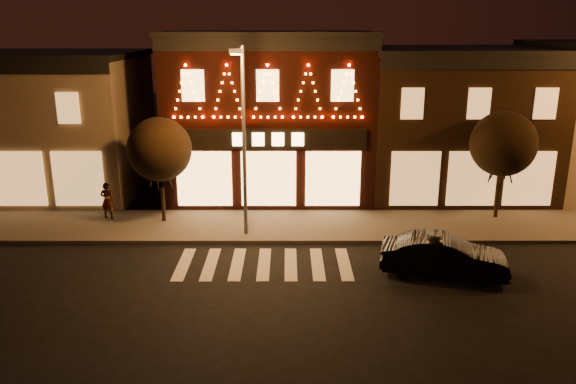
{
  "coord_description": "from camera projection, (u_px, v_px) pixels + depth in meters",
  "views": [
    {
      "loc": [
        0.87,
        -15.5,
        8.57
      ],
      "look_at": [
        0.9,
        4.0,
        2.81
      ],
      "focal_mm": 35.26,
      "sensor_mm": 36.0,
      "label": 1
    }
  ],
  "objects": [
    {
      "name": "ground",
      "position": [
        259.0,
        317.0,
        17.3
      ],
      "size": [
        120.0,
        120.0,
        0.0
      ],
      "primitive_type": "plane",
      "color": "black",
      "rests_on": "ground"
    },
    {
      "name": "sidewalk_far",
      "position": [
        313.0,
        226.0,
        24.95
      ],
      "size": [
        44.0,
        4.0,
        0.15
      ],
      "primitive_type": "cube",
      "color": "#47423D",
      "rests_on": "ground"
    },
    {
      "name": "building_left",
      "position": [
        23.0,
        123.0,
        29.66
      ],
      "size": [
        12.2,
        8.28,
        7.3
      ],
      "color": "#7B6B58",
      "rests_on": "ground"
    },
    {
      "name": "building_pulp",
      "position": [
        271.0,
        113.0,
        29.52
      ],
      "size": [
        10.2,
        8.34,
        8.3
      ],
      "color": "black",
      "rests_on": "ground"
    },
    {
      "name": "building_right_a",
      "position": [
        451.0,
        121.0,
        29.66
      ],
      "size": [
        9.2,
        8.28,
        7.5
      ],
      "color": "#321F11",
      "rests_on": "ground"
    },
    {
      "name": "streetlamp_mid",
      "position": [
        243.0,
        128.0,
        22.34
      ],
      "size": [
        0.5,
        1.76,
        7.69
      ],
      "rotation": [
        0.0,
        0.0,
        0.07
      ],
      "color": "#59595E",
      "rests_on": "sidewalk_far"
    },
    {
      "name": "tree_left",
      "position": [
        160.0,
        149.0,
        24.45
      ],
      "size": [
        2.79,
        2.79,
        4.67
      ],
      "rotation": [
        0.0,
        0.0,
        -0.12
      ],
      "color": "black",
      "rests_on": "sidewalk_far"
    },
    {
      "name": "tree_right",
      "position": [
        503.0,
        144.0,
        24.96
      ],
      "size": [
        2.9,
        2.9,
        4.85
      ],
      "rotation": [
        0.0,
        0.0,
        -0.25
      ],
      "color": "black",
      "rests_on": "sidewalk_far"
    },
    {
      "name": "dark_sedan",
      "position": [
        444.0,
        256.0,
        20.0
      ],
      "size": [
        4.63,
        2.46,
        1.45
      ],
      "primitive_type": "imported",
      "rotation": [
        0.0,
        0.0,
        1.35
      ],
      "color": "black",
      "rests_on": "ground"
    },
    {
      "name": "pedestrian",
      "position": [
        107.0,
        200.0,
        25.5
      ],
      "size": [
        0.65,
        0.46,
        1.67
      ],
      "primitive_type": "imported",
      "rotation": [
        0.0,
        0.0,
        3.04
      ],
      "color": "gray",
      "rests_on": "sidewalk_far"
    }
  ]
}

